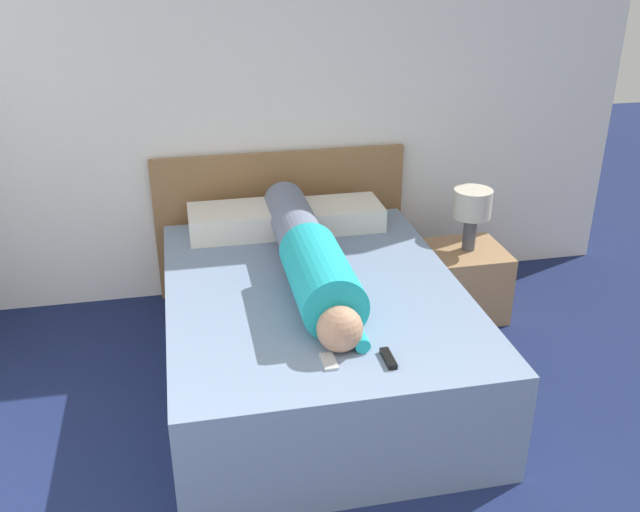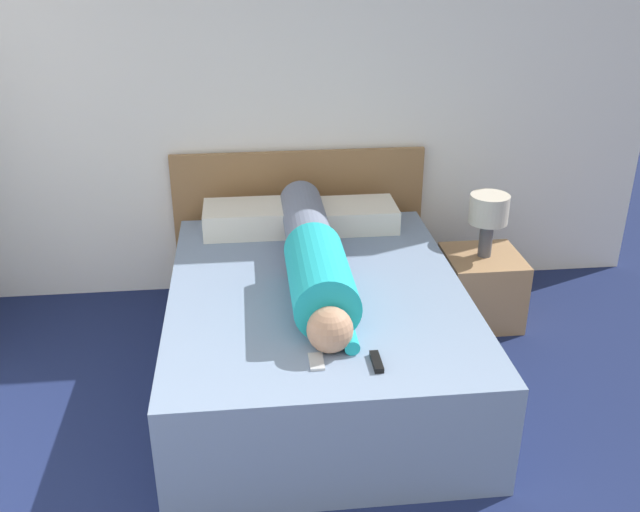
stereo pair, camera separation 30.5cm
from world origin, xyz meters
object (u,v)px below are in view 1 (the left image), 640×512
(cell_phone, at_px, (329,361))
(person_lying, at_px, (310,257))
(pillow_second, at_px, (337,215))
(tv_remote, at_px, (388,358))
(table_lamp, at_px, (472,207))
(bed, at_px, (314,334))
(pillow_near_headboard, at_px, (236,221))
(nightstand, at_px, (465,281))

(cell_phone, bearing_deg, person_lying, 84.82)
(pillow_second, relative_size, tv_remote, 3.67)
(person_lying, relative_size, tv_remote, 11.20)
(table_lamp, distance_m, person_lying, 1.20)
(table_lamp, xyz_separation_m, cell_phone, (-1.18, -1.25, -0.15))
(table_lamp, xyz_separation_m, pillow_second, (-0.79, 0.26, -0.09))
(bed, relative_size, table_lamp, 5.07)
(person_lying, distance_m, tv_remote, 0.86)
(bed, distance_m, person_lying, 0.44)
(cell_phone, bearing_deg, pillow_second, 75.76)
(pillow_near_headboard, height_order, pillow_second, pillow_near_headboard)
(bed, height_order, table_lamp, table_lamp)
(table_lamp, height_order, pillow_second, table_lamp)
(pillow_second, height_order, cell_phone, pillow_second)
(bed, bearing_deg, tv_remote, -76.40)
(pillow_second, bearing_deg, pillow_near_headboard, 180.00)
(table_lamp, xyz_separation_m, person_lying, (-1.11, -0.46, -0.02))
(bed, xyz_separation_m, table_lamp, (1.10, 0.54, 0.45))
(pillow_second, bearing_deg, tv_remote, -94.58)
(nightstand, xyz_separation_m, table_lamp, (-0.00, 0.00, 0.51))
(person_lying, bearing_deg, tv_remote, -77.23)
(cell_phone, bearing_deg, tv_remote, -8.44)
(table_lamp, height_order, tv_remote, table_lamp)
(person_lying, relative_size, pillow_near_headboard, 2.90)
(pillow_second, bearing_deg, table_lamp, -18.08)
(table_lamp, height_order, person_lying, person_lying)
(nightstand, relative_size, pillow_near_headboard, 0.80)
(pillow_near_headboard, bearing_deg, pillow_second, 0.00)
(bed, height_order, tv_remote, tv_remote)
(bed, bearing_deg, pillow_second, 68.99)
(nightstand, height_order, cell_phone, cell_phone)
(pillow_second, bearing_deg, cell_phone, -104.24)
(table_lamp, bearing_deg, tv_remote, -125.37)
(table_lamp, distance_m, tv_remote, 1.59)
(table_lamp, bearing_deg, pillow_second, 161.92)
(nightstand, distance_m, pillow_near_headboard, 1.51)
(nightstand, bearing_deg, pillow_second, 161.92)
(bed, relative_size, person_lying, 1.20)
(pillow_near_headboard, bearing_deg, cell_phone, -80.59)
(pillow_second, distance_m, tv_remote, 1.56)
(nightstand, xyz_separation_m, pillow_second, (-0.79, 0.26, 0.42))
(bed, relative_size, pillow_second, 3.66)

